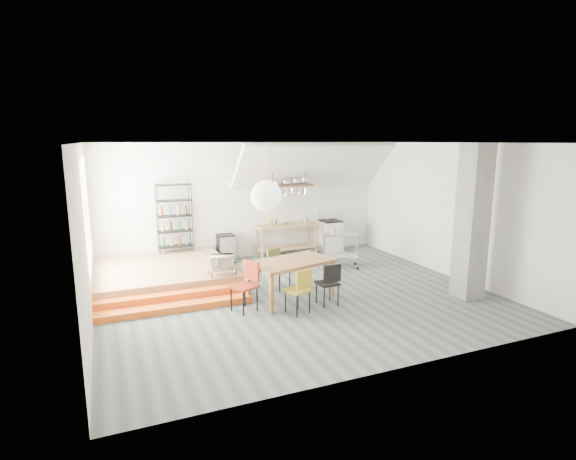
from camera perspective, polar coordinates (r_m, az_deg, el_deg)
name	(u,v)px	position (r m, az deg, el deg)	size (l,w,h in m)	color
floor	(295,295)	(9.73, 0.94, -8.19)	(8.00, 8.00, 0.00)	#4A5455
wall_back	(245,201)	(12.56, -5.45, 3.71)	(8.00, 0.04, 3.20)	silver
wall_left	(85,237)	(8.57, -24.36, -0.79)	(0.04, 7.00, 3.20)	silver
wall_right	(447,210)	(11.50, 19.57, 2.41)	(0.04, 7.00, 3.20)	silver
ceiling	(296,143)	(9.17, 1.01, 11.01)	(8.00, 7.00, 0.02)	white
slope_ceiling	(313,166)	(12.58, 3.23, 8.10)	(4.40, 1.80, 0.15)	white
window_pane	(87,213)	(10.01, -24.15, 2.00)	(0.02, 2.50, 2.20)	white
platform	(163,274)	(10.90, -15.60, -5.36)	(3.00, 3.00, 0.40)	#976F4B
step_lower	(177,307)	(9.10, -13.97, -9.48)	(3.00, 0.35, 0.13)	orange
step_upper	(174,298)	(9.41, -14.33, -8.38)	(3.00, 0.35, 0.27)	orange
concrete_column	(472,222)	(9.95, 22.34, 0.93)	(0.50, 0.50, 3.20)	slate
kitchen_counter	(287,234)	(12.77, -0.18, -0.55)	(1.80, 0.60, 0.91)	#976F4B
stove	(330,235)	(13.39, 5.35, -0.68)	(0.60, 0.60, 1.18)	white
pot_rack	(291,188)	(12.37, 0.34, 5.39)	(1.20, 0.50, 1.43)	#42291A
wire_shelving	(174,217)	(11.88, -14.24, 1.65)	(0.88, 0.38, 1.80)	black
microwave_shelf	(222,268)	(9.81, -8.37, -4.80)	(0.60, 0.40, 0.16)	#976F4B
paper_lantern	(266,196)	(8.63, -2.79, 4.33)	(0.60, 0.60, 0.60)	white
dining_table	(291,265)	(9.26, 0.38, -4.44)	(1.92, 1.37, 0.82)	brown
chair_mustard	(300,287)	(8.51, 1.56, -7.29)	(0.52, 0.52, 0.89)	#B2921E
chair_black	(329,281)	(8.97, 5.26, -6.43)	(0.42, 0.42, 0.87)	black
chair_olive	(277,265)	(10.03, -1.39, -4.43)	(0.53, 0.53, 0.88)	brown
chair_red	(247,282)	(8.74, -5.24, -6.53)	(0.58, 0.58, 0.96)	#A32D17
rolling_cart	(341,246)	(11.66, 6.70, -1.99)	(1.03, 0.82, 0.90)	silver
mini_fridge	(226,248)	(12.32, -7.88, -2.29)	(0.44, 0.44, 0.75)	black
microwave	(222,261)	(9.77, -8.40, -3.94)	(0.48, 0.33, 0.27)	beige
bowl	(286,224)	(12.66, -0.21, 0.77)	(0.22, 0.22, 0.05)	silver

